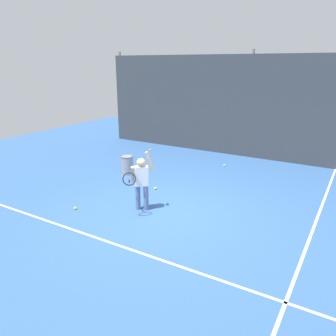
{
  "coord_description": "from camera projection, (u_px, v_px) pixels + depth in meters",
  "views": [
    {
      "loc": [
        3.47,
        -5.75,
        3.18
      ],
      "look_at": [
        -0.29,
        0.53,
        0.85
      ],
      "focal_mm": 35.43,
      "sensor_mm": 36.0,
      "label": 1
    }
  ],
  "objects": [
    {
      "name": "ball_hopper",
      "position": [
        127.0,
        165.0,
        9.84
      ],
      "size": [
        0.38,
        0.38,
        0.56
      ],
      "color": "gray",
      "rests_on": "ground"
    },
    {
      "name": "fence_post_0",
      "position": [
        121.0,
        97.0,
        14.05
      ],
      "size": [
        0.09,
        0.09,
        3.62
      ],
      "primitive_type": "cylinder",
      "color": "slate",
      "rests_on": "ground"
    },
    {
      "name": "tennis_ball_3",
      "position": [
        155.0,
        188.0,
        8.7
      ],
      "size": [
        0.07,
        0.07,
        0.07
      ],
      "primitive_type": "sphere",
      "color": "#CCE033",
      "rests_on": "ground"
    },
    {
      "name": "tennis_ball_1",
      "position": [
        150.0,
        150.0,
        12.54
      ],
      "size": [
        0.07,
        0.07,
        0.07
      ],
      "primitive_type": "sphere",
      "color": "#CCE033",
      "rests_on": "ground"
    },
    {
      "name": "court_line_sideline",
      "position": [
        314.0,
        226.0,
        6.76
      ],
      "size": [
        0.05,
        9.0,
        0.0
      ],
      "primitive_type": "cube",
      "color": "white",
      "rests_on": "ground"
    },
    {
      "name": "fence_post_1",
      "position": [
        250.0,
        105.0,
        11.33
      ],
      "size": [
        0.09,
        0.09,
        3.62
      ],
      "primitive_type": "cylinder",
      "color": "slate",
      "rests_on": "ground"
    },
    {
      "name": "back_fence_windscreen",
      "position": [
        249.0,
        107.0,
        11.3
      ],
      "size": [
        11.42,
        0.08,
        3.47
      ],
      "primitive_type": "cube",
      "color": "#383D42",
      "rests_on": "ground"
    },
    {
      "name": "court_line_baseline",
      "position": [
        120.0,
        246.0,
        6.02
      ],
      "size": [
        9.0,
        0.05,
        0.0
      ],
      "primitive_type": "cube",
      "color": "white",
      "rests_on": "ground"
    },
    {
      "name": "tennis_ball_2",
      "position": [
        75.0,
        208.0,
        7.51
      ],
      "size": [
        0.07,
        0.07,
        0.07
      ],
      "primitive_type": "sphere",
      "color": "#CCE033",
      "rests_on": "ground"
    },
    {
      "name": "tennis_player",
      "position": [
        141.0,
        179.0,
        7.3
      ],
      "size": [
        0.47,
        0.86,
        1.35
      ],
      "rotation": [
        0.0,
        0.0,
        0.66
      ],
      "color": "slate",
      "rests_on": "ground"
    },
    {
      "name": "ground_plane",
      "position": [
        167.0,
        213.0,
        7.37
      ],
      "size": [
        20.0,
        20.0,
        0.0
      ],
      "primitive_type": "plane",
      "color": "#335B93"
    },
    {
      "name": "tennis_ball_0",
      "position": [
        224.0,
        165.0,
        10.66
      ],
      "size": [
        0.07,
        0.07,
        0.07
      ],
      "primitive_type": "sphere",
      "color": "#CCE033",
      "rests_on": "ground"
    }
  ]
}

